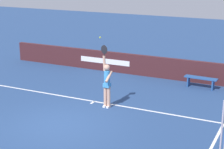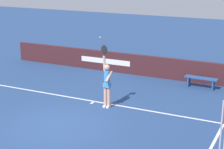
{
  "view_description": "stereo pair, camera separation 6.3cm",
  "coord_description": "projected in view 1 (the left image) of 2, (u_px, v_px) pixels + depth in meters",
  "views": [
    {
      "loc": [
        7.19,
        -10.45,
        5.46
      ],
      "look_at": [
        1.06,
        2.17,
        1.43
      ],
      "focal_mm": 61.54,
      "sensor_mm": 36.0,
      "label": 1
    },
    {
      "loc": [
        7.24,
        -10.42,
        5.46
      ],
      "look_at": [
        1.06,
        2.17,
        1.43
      ],
      "focal_mm": 61.54,
      "sensor_mm": 36.0,
      "label": 2
    }
  ],
  "objects": [
    {
      "name": "tennis_ball",
      "position": [
        100.0,
        37.0,
        14.31
      ],
      "size": [
        0.07,
        0.07,
        0.07
      ],
      "color": "#CDDB2F"
    },
    {
      "name": "tennis_player",
      "position": [
        107.0,
        82.0,
        14.96
      ],
      "size": [
        0.44,
        0.49,
        2.51
      ],
      "color": "tan",
      "rests_on": "ground"
    },
    {
      "name": "courtside_bench_near",
      "position": [
        201.0,
        80.0,
        17.51
      ],
      "size": [
        1.52,
        0.43,
        0.5
      ],
      "color": "#244D8C",
      "rests_on": "ground"
    },
    {
      "name": "back_wall",
      "position": [
        136.0,
        65.0,
        19.62
      ],
      "size": [
        14.74,
        0.22,
        1.05
      ],
      "color": "#401D20",
      "rests_on": "ground"
    },
    {
      "name": "ground_plane",
      "position": [
        58.0,
        125.0,
        13.56
      ],
      "size": [
        60.0,
        60.0,
        0.0
      ],
      "primitive_type": "plane",
      "color": "navy"
    },
    {
      "name": "court_lines",
      "position": [
        55.0,
        127.0,
        13.41
      ],
      "size": [
        10.59,
        5.85,
        0.0
      ],
      "color": "white",
      "rests_on": "ground"
    }
  ]
}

